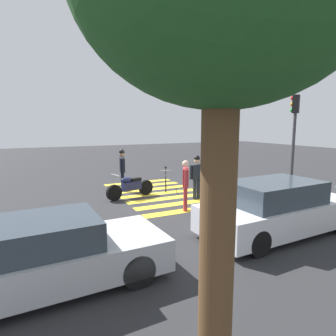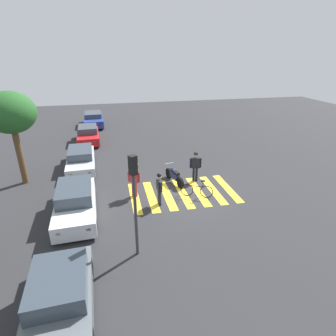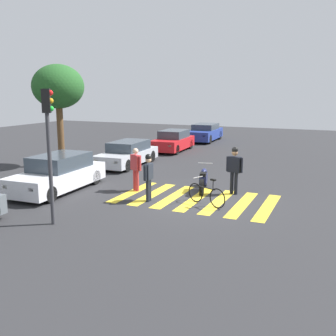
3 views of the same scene
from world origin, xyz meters
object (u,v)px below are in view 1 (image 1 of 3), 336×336
at_px(officer_by_motorcycle, 122,167).
at_px(car_white_van, 277,209).
at_px(car_silver_sedan, 37,257).
at_px(traffic_light_pole, 294,130).
at_px(pedestrian_bystander, 185,182).
at_px(officer_on_foot, 197,174).
at_px(leaning_bicycle, 166,181).
at_px(police_motorcycle, 131,187).

height_order(officer_by_motorcycle, car_white_van, officer_by_motorcycle).
bearing_deg(car_silver_sedan, traffic_light_pole, -163.87).
height_order(car_white_van, traffic_light_pole, traffic_light_pole).
xyz_separation_m(pedestrian_bystander, car_silver_sedan, (4.78, 3.11, -0.39)).
bearing_deg(car_white_van, officer_on_foot, -88.85).
distance_m(leaning_bicycle, car_silver_sedan, 8.49).
bearing_deg(officer_by_motorcycle, officer_on_foot, 130.66).
distance_m(car_silver_sedan, traffic_light_pole, 10.06).
bearing_deg(car_silver_sedan, police_motorcycle, -122.72).
bearing_deg(car_white_van, leaning_bicycle, -85.86).
height_order(police_motorcycle, car_silver_sedan, car_silver_sedan).
xyz_separation_m(officer_by_motorcycle, car_white_van, (-2.36, 6.76, -0.42)).
height_order(pedestrian_bystander, traffic_light_pole, traffic_light_pole).
bearing_deg(leaning_bicycle, traffic_light_pole, 136.43).
xyz_separation_m(car_white_van, traffic_light_pole, (-3.41, -2.56, 2.08)).
bearing_deg(car_white_van, traffic_light_pole, -143.10).
height_order(leaning_bicycle, officer_on_foot, officer_on_foot).
relative_size(pedestrian_bystander, car_white_van, 0.38).
distance_m(car_white_van, car_silver_sedan, 6.03).
relative_size(police_motorcycle, officer_by_motorcycle, 1.12).
bearing_deg(leaning_bicycle, police_motorcycle, 21.64).
relative_size(leaning_bicycle, car_silver_sedan, 0.35).
distance_m(officer_by_motorcycle, car_silver_sedan, 7.85).
bearing_deg(officer_on_foot, car_white_van, 91.15).
bearing_deg(car_silver_sedan, officer_on_foot, -144.29).
bearing_deg(leaning_bicycle, officer_by_motorcycle, -15.06).
relative_size(officer_by_motorcycle, car_white_van, 0.41).
height_order(police_motorcycle, car_white_van, car_white_van).
distance_m(police_motorcycle, car_white_van, 5.98).
bearing_deg(leaning_bicycle, car_silver_sedan, 48.99).
bearing_deg(traffic_light_pole, police_motorcycle, -26.52).
height_order(police_motorcycle, officer_on_foot, officer_on_foot).
xyz_separation_m(police_motorcycle, officer_on_foot, (-2.32, 1.36, 0.57)).
distance_m(police_motorcycle, pedestrian_bystander, 2.83).
relative_size(police_motorcycle, leaning_bicycle, 1.31).
xyz_separation_m(police_motorcycle, officer_by_motorcycle, (-0.04, -1.29, 0.66)).
distance_m(police_motorcycle, car_silver_sedan, 6.70).
bearing_deg(car_white_van, police_motorcycle, -66.27).
relative_size(officer_on_foot, traffic_light_pole, 0.43).
height_order(police_motorcycle, leaning_bicycle, police_motorcycle).
bearing_deg(car_silver_sedan, officer_by_motorcycle, -117.90).
height_order(pedestrian_bystander, car_white_van, pedestrian_bystander).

